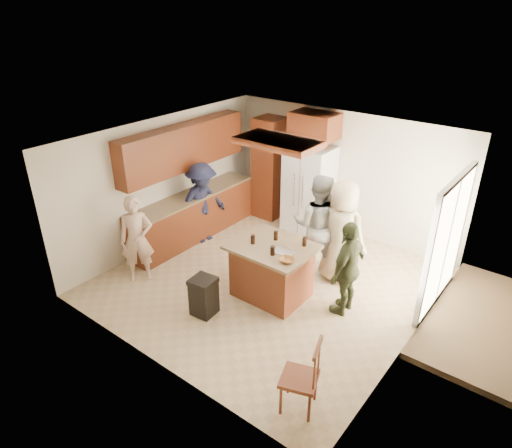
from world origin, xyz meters
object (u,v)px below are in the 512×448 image
Objects in this scene: person_front_left at (137,239)px; spindle_chair at (301,379)px; person_behind_left at (318,225)px; refrigerator at (309,189)px; person_counter at (202,203)px; person_side_right at (348,268)px; kitchen_island at (272,270)px; person_behind_right at (341,232)px; trash_bin at (204,296)px.

spindle_chair is at bearing -59.67° from person_front_left.
person_behind_left reaches higher than refrigerator.
person_behind_left is 1.64m from refrigerator.
person_behind_left is 1.12× the size of person_counter.
person_side_right is 1.24m from kitchen_island.
person_counter reaches higher than person_front_left.
person_behind_right is 1.18× the size of person_side_right.
person_behind_left reaches higher than person_counter.
person_behind_right is at bearing -41.65° from refrigerator.
person_counter is at bearing 148.31° from spindle_chair.
person_front_left is 1.20× the size of kitchen_island.
person_front_left is at bearing 22.05° from person_behind_left.
person_behind_right reaches higher than trash_bin.
person_behind_right is at bearing -74.15° from person_counter.
refrigerator is at bearing -73.40° from person_behind_left.
kitchen_island is 2.33m from spindle_chair.
refrigerator reaches higher than person_front_left.
person_counter is at bearing 43.81° from person_front_left.
trash_bin is 2.26m from spindle_chair.
person_behind_right is (0.45, 0.03, -0.00)m from person_behind_left.
person_counter is (-2.37, -0.40, -0.10)m from person_behind_left.
refrigerator is (1.38, 1.70, 0.08)m from person_counter.
person_behind_right reaches higher than spindle_chair.
person_front_left is at bearing -169.39° from person_counter.
person_counter is 2.19m from refrigerator.
trash_bin is at bearing -117.35° from kitchen_island.
person_behind_right reaches higher than person_front_left.
person_counter is at bearing -129.00° from refrigerator.
person_behind_right is 2.85m from person_counter.
person_front_left is 3.45m from person_behind_right.
kitchen_island is at bearing -24.28° from person_front_left.
person_behind_left is at bearing -73.15° from person_counter.
trash_bin is at bearing 163.89° from spindle_chair.
refrigerator is at bearing -135.36° from person_side_right.
person_behind_left reaches higher than spindle_chair.
refrigerator is at bearing -37.89° from person_behind_right.
spindle_chair is (3.73, -0.67, -0.31)m from person_front_left.
person_front_left is 0.84× the size of person_behind_left.
person_counter is 2.59× the size of trash_bin.
person_behind_right is at bearing 162.59° from person_behind_left.
person_front_left is at bearing -66.65° from person_side_right.
person_side_right is 2.23m from trash_bin.
trash_bin is (-1.15, -2.16, -0.59)m from person_behind_right.
kitchen_island is at bearing -100.44° from person_counter.
person_counter is 4.52m from spindle_chair.
person_behind_right is 3.00m from spindle_chair.
person_counter is at bearing 133.76° from trash_bin.
refrigerator reaches higher than person_counter.
spindle_chair is at bearing -58.90° from refrigerator.
person_side_right is at bearing 103.49° from spindle_chair.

